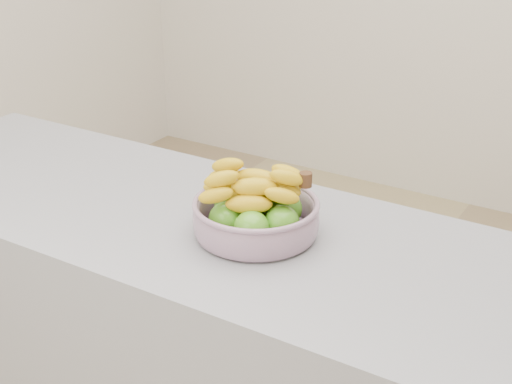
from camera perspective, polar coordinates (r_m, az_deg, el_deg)
fruit_bowl at (r=1.51m, az=-0.02°, el=-1.72°), size 0.27×0.27×0.15m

